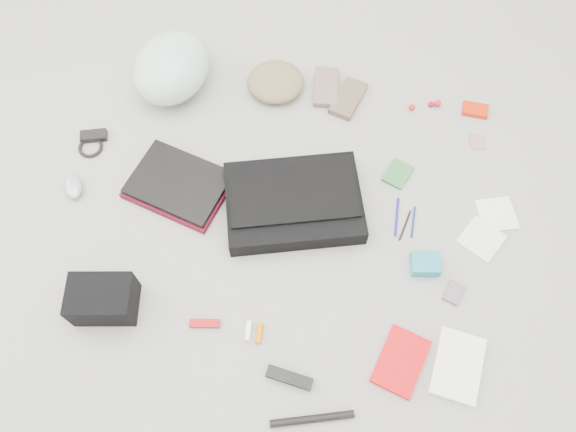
# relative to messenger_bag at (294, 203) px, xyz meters

# --- Properties ---
(ground_plane) EXTENTS (4.00, 4.00, 0.00)m
(ground_plane) POSITION_rel_messenger_bag_xyz_m (-0.01, -0.06, -0.04)
(ground_plane) COLOR gray
(messenger_bag) EXTENTS (0.52, 0.43, 0.08)m
(messenger_bag) POSITION_rel_messenger_bag_xyz_m (0.00, 0.00, 0.00)
(messenger_bag) COLOR black
(messenger_bag) RESTS_ON ground_plane
(bag_flap) EXTENTS (0.46, 0.29, 0.01)m
(bag_flap) POSITION_rel_messenger_bag_xyz_m (-0.00, -0.00, 0.04)
(bag_flap) COLOR black
(bag_flap) RESTS_ON messenger_bag
(laptop_sleeve) EXTENTS (0.40, 0.34, 0.02)m
(laptop_sleeve) POSITION_rel_messenger_bag_xyz_m (-0.41, 0.03, -0.03)
(laptop_sleeve) COLOR #500B1A
(laptop_sleeve) RESTS_ON ground_plane
(laptop) EXTENTS (0.38, 0.32, 0.02)m
(laptop) POSITION_rel_messenger_bag_xyz_m (-0.41, 0.03, -0.00)
(laptop) COLOR black
(laptop) RESTS_ON laptop_sleeve
(bike_helmet) EXTENTS (0.35, 0.39, 0.20)m
(bike_helmet) POSITION_rel_messenger_bag_xyz_m (-0.52, 0.48, 0.06)
(bike_helmet) COLOR silver
(bike_helmet) RESTS_ON ground_plane
(beanie) EXTENTS (0.23, 0.21, 0.08)m
(beanie) POSITION_rel_messenger_bag_xyz_m (-0.14, 0.51, 0.00)
(beanie) COLOR brown
(beanie) RESTS_ON ground_plane
(mitten_left) EXTENTS (0.10, 0.19, 0.03)m
(mitten_left) POSITION_rel_messenger_bag_xyz_m (0.06, 0.53, -0.02)
(mitten_left) COLOR #755B50
(mitten_left) RESTS_ON ground_plane
(mitten_right) EXTENTS (0.14, 0.20, 0.03)m
(mitten_right) POSITION_rel_messenger_bag_xyz_m (0.15, 0.49, -0.02)
(mitten_right) COLOR brown
(mitten_right) RESTS_ON ground_plane
(power_brick) EXTENTS (0.10, 0.07, 0.03)m
(power_brick) POSITION_rel_messenger_bag_xyz_m (-0.77, 0.19, -0.03)
(power_brick) COLOR black
(power_brick) RESTS_ON ground_plane
(cable_coil) EXTENTS (0.11, 0.11, 0.01)m
(cable_coil) POSITION_rel_messenger_bag_xyz_m (-0.77, 0.15, -0.03)
(cable_coil) COLOR black
(cable_coil) RESTS_ON ground_plane
(mouse) EXTENTS (0.10, 0.12, 0.04)m
(mouse) POSITION_rel_messenger_bag_xyz_m (-0.78, -0.03, -0.02)
(mouse) COLOR #9290A1
(mouse) RESTS_ON ground_plane
(camera_bag) EXTENTS (0.21, 0.16, 0.13)m
(camera_bag) POSITION_rel_messenger_bag_xyz_m (-0.54, -0.43, 0.03)
(camera_bag) COLOR black
(camera_bag) RESTS_ON ground_plane
(multitool) EXTENTS (0.10, 0.04, 0.01)m
(multitool) POSITION_rel_messenger_bag_xyz_m (-0.22, -0.45, -0.03)
(multitool) COLOR #9A0C0A
(multitool) RESTS_ON ground_plane
(toiletry_tube_white) EXTENTS (0.02, 0.06, 0.02)m
(toiletry_tube_white) POSITION_rel_messenger_bag_xyz_m (-0.08, -0.45, -0.03)
(toiletry_tube_white) COLOR white
(toiletry_tube_white) RESTS_ON ground_plane
(toiletry_tube_orange) EXTENTS (0.02, 0.06, 0.02)m
(toiletry_tube_orange) POSITION_rel_messenger_bag_xyz_m (-0.05, -0.46, -0.03)
(toiletry_tube_orange) COLOR #E16500
(toiletry_tube_orange) RESTS_ON ground_plane
(u_lock) EXTENTS (0.15, 0.06, 0.03)m
(u_lock) POSITION_rel_messenger_bag_xyz_m (0.06, -0.58, -0.02)
(u_lock) COLOR black
(u_lock) RESTS_ON ground_plane
(bike_pump) EXTENTS (0.25, 0.08, 0.02)m
(bike_pump) POSITION_rel_messenger_bag_xyz_m (0.14, -0.69, -0.03)
(bike_pump) COLOR black
(bike_pump) RESTS_ON ground_plane
(book_red) EXTENTS (0.18, 0.22, 0.02)m
(book_red) POSITION_rel_messenger_bag_xyz_m (0.39, -0.48, -0.03)
(book_red) COLOR red
(book_red) RESTS_ON ground_plane
(book_white) EXTENTS (0.18, 0.23, 0.02)m
(book_white) POSITION_rel_messenger_bag_xyz_m (0.57, -0.48, -0.03)
(book_white) COLOR silver
(book_white) RESTS_ON ground_plane
(notepad) EXTENTS (0.12, 0.13, 0.01)m
(notepad) POSITION_rel_messenger_bag_xyz_m (0.35, 0.18, -0.03)
(notepad) COLOR #2C6630
(notepad) RESTS_ON ground_plane
(pen_blue) EXTENTS (0.01, 0.15, 0.01)m
(pen_blue) POSITION_rel_messenger_bag_xyz_m (0.36, 0.01, -0.03)
(pen_blue) COLOR navy
(pen_blue) RESTS_ON ground_plane
(pen_black) EXTENTS (0.04, 0.12, 0.01)m
(pen_black) POSITION_rel_messenger_bag_xyz_m (0.39, -0.02, -0.03)
(pen_black) COLOR black
(pen_black) RESTS_ON ground_plane
(pen_navy) EXTENTS (0.01, 0.12, 0.01)m
(pen_navy) POSITION_rel_messenger_bag_xyz_m (0.42, -0.00, -0.03)
(pen_navy) COLOR navy
(pen_navy) RESTS_ON ground_plane
(accordion_wallet) EXTENTS (0.10, 0.08, 0.05)m
(accordion_wallet) POSITION_rel_messenger_bag_xyz_m (0.46, -0.16, -0.02)
(accordion_wallet) COLOR teal
(accordion_wallet) RESTS_ON ground_plane
(card_deck) EXTENTS (0.07, 0.09, 0.01)m
(card_deck) POSITION_rel_messenger_bag_xyz_m (0.55, -0.24, -0.03)
(card_deck) COLOR slate
(card_deck) RESTS_ON ground_plane
(napkin_top) EXTENTS (0.15, 0.15, 0.01)m
(napkin_top) POSITION_rel_messenger_bag_xyz_m (0.70, 0.07, -0.03)
(napkin_top) COLOR silver
(napkin_top) RESTS_ON ground_plane
(napkin_bottom) EXTENTS (0.17, 0.17, 0.01)m
(napkin_bottom) POSITION_rel_messenger_bag_xyz_m (0.65, -0.03, -0.03)
(napkin_bottom) COLOR silver
(napkin_bottom) RESTS_ON ground_plane
(lollipop_a) EXTENTS (0.02, 0.02, 0.02)m
(lollipop_a) POSITION_rel_messenger_bag_xyz_m (0.39, 0.48, -0.03)
(lollipop_a) COLOR red
(lollipop_a) RESTS_ON ground_plane
(lollipop_b) EXTENTS (0.03, 0.03, 0.02)m
(lollipop_b) POSITION_rel_messenger_bag_xyz_m (0.47, 0.51, -0.03)
(lollipop_b) COLOR #A80217
(lollipop_b) RESTS_ON ground_plane
(lollipop_c) EXTENTS (0.03, 0.03, 0.03)m
(lollipop_c) POSITION_rel_messenger_bag_xyz_m (0.49, 0.51, -0.03)
(lollipop_c) COLOR red
(lollipop_c) RESTS_ON ground_plane
(altoids_tin) EXTENTS (0.10, 0.07, 0.02)m
(altoids_tin) POSITION_rel_messenger_bag_xyz_m (0.63, 0.50, -0.03)
(altoids_tin) COLOR red
(altoids_tin) RESTS_ON ground_plane
(stamp_sheet) EXTENTS (0.06, 0.07, 0.00)m
(stamp_sheet) POSITION_rel_messenger_bag_xyz_m (0.64, 0.36, -0.04)
(stamp_sheet) COLOR #A0668E
(stamp_sheet) RESTS_ON ground_plane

